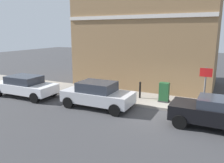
# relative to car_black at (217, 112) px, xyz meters

# --- Properties ---
(ground) EXTENTS (80.00, 80.00, 0.00)m
(ground) POSITION_rel_car_black_xyz_m (0.69, 2.44, -0.74)
(ground) COLOR #38383A
(sidewalk) EXTENTS (2.69, 30.00, 0.15)m
(sidewalk) POSITION_rel_car_black_xyz_m (2.55, 8.44, -0.66)
(sidewalk) COLOR gray
(sidewalk) RESTS_ON ground
(corner_building) EXTENTS (6.50, 10.16, 8.42)m
(corner_building) POSITION_rel_car_black_xyz_m (7.09, 5.52, 3.47)
(corner_building) COLOR olive
(corner_building) RESTS_ON ground
(car_black) EXTENTS (1.81, 3.93, 1.38)m
(car_black) POSITION_rel_car_black_xyz_m (0.00, 0.00, 0.00)
(car_black) COLOR black
(car_black) RESTS_ON ground
(car_silver) EXTENTS (1.90, 4.01, 1.47)m
(car_silver) POSITION_rel_car_black_xyz_m (0.12, 6.14, 0.03)
(car_silver) COLOR #B7B7BC
(car_silver) RESTS_ON ground
(car_white) EXTENTS (1.93, 4.32, 1.38)m
(car_white) POSITION_rel_car_black_xyz_m (-0.09, 11.54, -0.01)
(car_white) COLOR silver
(car_white) RESTS_ON ground
(utility_cabinet) EXTENTS (0.46, 0.61, 1.15)m
(utility_cabinet) POSITION_rel_car_black_xyz_m (2.38, 2.93, -0.06)
(utility_cabinet) COLOR #1E4C28
(utility_cabinet) RESTS_ON sidewalk
(bollard_near_cabinet) EXTENTS (0.14, 0.14, 1.04)m
(bollard_near_cabinet) POSITION_rel_car_black_xyz_m (2.48, 4.46, -0.03)
(bollard_near_cabinet) COLOR black
(bollard_near_cabinet) RESTS_ON sidewalk
(bollard_far_kerb) EXTENTS (0.14, 0.14, 1.04)m
(bollard_far_kerb) POSITION_rel_car_black_xyz_m (1.46, 6.26, -0.03)
(bollard_far_kerb) COLOR black
(bollard_far_kerb) RESTS_ON sidewalk
(street_sign) EXTENTS (0.08, 0.60, 2.30)m
(street_sign) POSITION_rel_car_black_xyz_m (1.64, 0.70, 0.92)
(street_sign) COLOR #59595B
(street_sign) RESTS_ON sidewalk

